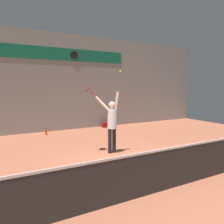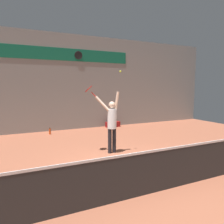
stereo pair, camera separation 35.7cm
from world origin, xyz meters
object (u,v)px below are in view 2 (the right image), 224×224
object	(u,v)px
scoreboard_clock	(78,55)
tennis_racket	(89,89)
tennis_player	(112,122)
water_bottle	(50,131)
equipment_bag	(113,124)
tennis_ball	(120,71)

from	to	relation	value
scoreboard_clock	tennis_racket	world-z (taller)	scoreboard_clock
scoreboard_clock	tennis_racket	size ratio (longest dim) A/B	1.03
tennis_racket	tennis_player	bearing A→B (deg)	-28.91
tennis_racket	water_bottle	size ratio (longest dim) A/B	1.29
tennis_player	equipment_bag	world-z (taller)	tennis_player
equipment_bag	tennis_ball	bearing A→B (deg)	-113.00
tennis_player	water_bottle	bearing A→B (deg)	109.52
scoreboard_clock	water_bottle	distance (m)	4.22
tennis_racket	equipment_bag	xyz separation A→B (m)	(2.85, 4.02, -2.04)
tennis_player	equipment_bag	size ratio (longest dim) A/B	2.52
water_bottle	equipment_bag	world-z (taller)	water_bottle
tennis_ball	water_bottle	world-z (taller)	tennis_ball
tennis_player	equipment_bag	xyz separation A→B (m)	(2.18, 4.39, -0.94)
tennis_racket	tennis_ball	size ratio (longest dim) A/B	6.09
scoreboard_clock	tennis_player	bearing A→B (deg)	-93.84
water_bottle	scoreboard_clock	bearing A→B (deg)	23.48
tennis_ball	tennis_racket	bearing A→B (deg)	152.52
scoreboard_clock	tennis_ball	distance (m)	4.97
water_bottle	equipment_bag	bearing A→B (deg)	6.79
water_bottle	tennis_racket	bearing A→B (deg)	-78.52
equipment_bag	tennis_player	bearing A→B (deg)	-116.35
scoreboard_clock	tennis_racket	distance (m)	4.78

